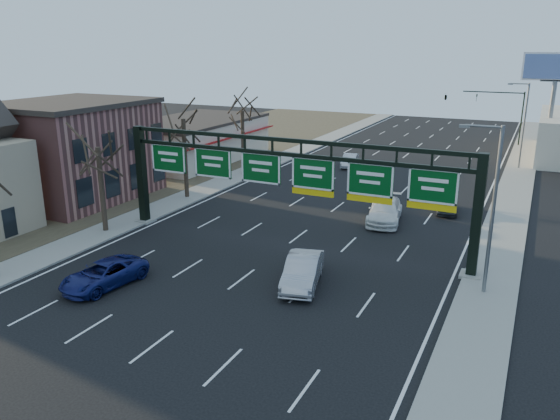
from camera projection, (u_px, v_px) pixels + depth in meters
The scene contains 20 objects.
ground at pixel (223, 293), 29.26m from camera, with size 160.00×160.00×0.00m, color black.
sidewalk_left at pixel (218, 184), 51.79m from camera, with size 3.00×120.00×0.12m, color gray.
sidewalk_right at pixel (507, 220), 41.19m from camera, with size 3.00×120.00×0.12m, color gray.
dirt_strip_left at pixel (118, 172), 56.86m from camera, with size 21.00×120.00×0.06m, color #473D2B.
lane_markings at pixel (346, 201), 46.51m from camera, with size 21.60×120.00×0.01m, color white.
sign_gantry at pixel (289, 178), 34.75m from camera, with size 24.60×1.20×7.20m.
brick_block at pixel (73, 150), 46.44m from camera, with size 10.40×12.40×8.30m.
cream_strip at pixel (194, 139), 62.48m from camera, with size 10.90×18.40×4.70m.
tree_gantry at pixel (96, 132), 36.81m from camera, with size 3.60×3.60×8.48m.
tree_mid at pixel (183, 107), 45.22m from camera, with size 3.60×3.60×9.24m.
tree_far at pixel (242, 100), 53.95m from camera, with size 3.60×3.60×8.86m.
streetlight_near at pixel (491, 202), 27.79m from camera, with size 2.15×0.22×9.00m.
streetlight_far at pixel (523, 121), 57.12m from camera, with size 2.15×0.22×9.00m.
billboard_right at pixel (555, 80), 59.21m from camera, with size 7.00×0.50×12.00m.
traffic_signal_mast at pixel (474, 102), 72.74m from camera, with size 10.16×0.54×7.00m.
car_blue_suv at pixel (104, 274), 29.93m from camera, with size 2.31×5.00×1.39m, color navy.
car_silver_sedan at pixel (303, 271), 30.02m from camera, with size 1.76×5.04×1.66m, color #A5A5A9.
car_white_wagon at pixel (385, 211), 40.88m from camera, with size 2.32×5.71×1.66m, color white.
car_grey_far at pixel (447, 204), 43.25m from camera, with size 1.62×4.02×1.37m, color #383A3C.
car_silver_distant at pixel (350, 161), 59.34m from camera, with size 1.44×4.13×1.36m, color silver.
Camera 1 is at (14.31, -22.75, 12.77)m, focal length 35.00 mm.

